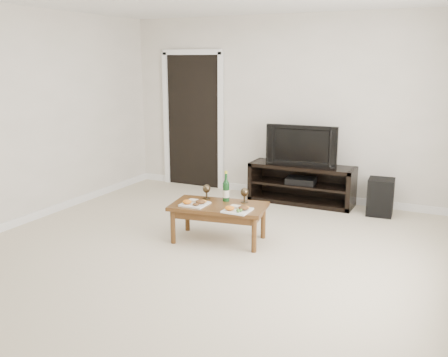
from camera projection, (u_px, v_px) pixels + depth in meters
floor at (196, 261)px, 5.03m from camera, size 5.50×5.50×0.00m
back_wall at (289, 108)px, 7.15m from camera, size 5.00×0.04×2.60m
doorway at (193, 122)px, 7.84m from camera, size 0.90×0.02×2.05m
media_console at (301, 184)px, 7.01m from camera, size 1.46×0.45×0.55m
television at (303, 145)px, 6.88m from camera, size 0.99×0.20×0.57m
av_receiver at (301, 181)px, 7.00m from camera, size 0.43×0.34×0.08m
subwoofer at (380, 197)px, 6.48m from camera, size 0.34×0.34×0.48m
coffee_table at (219, 223)px, 5.56m from camera, size 1.11×0.72×0.42m
plate_left at (195, 202)px, 5.49m from camera, size 0.27×0.27×0.07m
plate_right at (237, 208)px, 5.26m from camera, size 0.27×0.27×0.07m
wine_bottle at (226, 186)px, 5.61m from camera, size 0.07×0.07×0.35m
goblet_left at (207, 192)px, 5.71m from camera, size 0.09×0.09×0.17m
goblet_right at (245, 195)px, 5.56m from camera, size 0.09×0.09×0.17m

